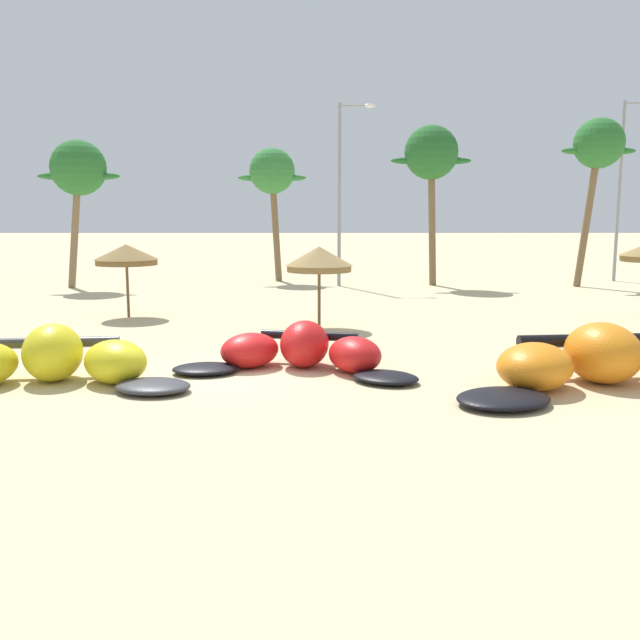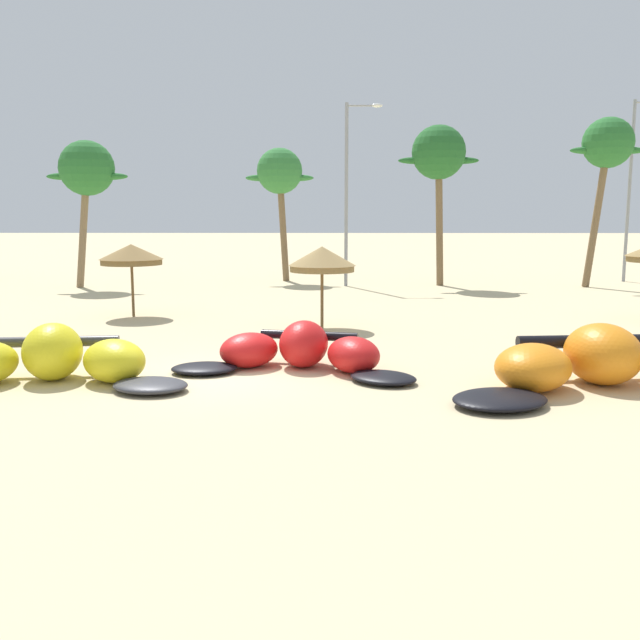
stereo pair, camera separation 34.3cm
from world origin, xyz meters
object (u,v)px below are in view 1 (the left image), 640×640
Objects in this scene: palm_left at (78,170)px; lamppost_west_center at (342,185)px; palm_left_of_gap at (272,174)px; lamppost_east_center at (622,183)px; beach_umbrella_near_van at (126,255)px; palm_center_left at (431,155)px; kite_left at (49,362)px; kite_left_of_center at (302,352)px; kite_center at (612,364)px; beach_umbrella_middle at (319,259)px; palm_center_right at (598,147)px.

palm_left is 0.80× the size of lamppost_west_center.
lamppost_east_center is (19.42, -0.09, -0.50)m from palm_left_of_gap.
palm_center_left reaches higher than beach_umbrella_near_van.
beach_umbrella_near_van reaches higher than kite_left.
kite_left_of_center is at bearing -58.80° from palm_left.
beach_umbrella_near_van is (-6.51, 8.74, 1.84)m from kite_left_of_center.
beach_umbrella_near_van reaches higher than kite_center.
beach_umbrella_middle is (0.45, 6.24, 1.84)m from kite_left_of_center.
palm_left_of_gap is at bearing 109.78° from kite_center.
palm_left is 10.18m from palm_left_of_gap.
kite_center is 10.32m from beach_umbrella_middle.
palm_center_right is 0.92× the size of lamppost_west_center.
kite_center is (12.25, -0.30, 0.02)m from kite_left.
palm_left_of_gap is (9.49, 3.67, 0.04)m from palm_left.
lamppost_west_center is (3.79, -2.84, -0.74)m from palm_left_of_gap.
palm_left_of_gap is (3.44, 24.21, 5.47)m from kite_left.
palm_center_right is at bearing -10.71° from palm_left_of_gap.
palm_left_of_gap is (4.44, 14.02, 3.69)m from beach_umbrella_near_van.
kite_center is (6.74, -1.75, 0.08)m from kite_left_of_center.
kite_left is 5.70m from kite_left_of_center.
kite_left is 0.82× the size of kite_center.
palm_center_left is at bearing -16.26° from palm_left_of_gap.
lamppost_east_center is at bearing 12.08° from palm_center_left.
kite_left_of_center is 20.56m from lamppost_west_center.
palm_center_right reaches higher than palm_left.
kite_center is 22.93m from palm_center_left.
palm_center_left is (6.34, 20.31, 6.32)m from kite_left_of_center.
beach_umbrella_near_van is at bearing 141.63° from kite_center.
beach_umbrella_near_van is at bearing 126.66° from kite_left_of_center.
kite_left_of_center is 25.38m from palm_center_right.
beach_umbrella_near_van is 0.27× the size of lamppost_east_center.
palm_left reaches higher than kite_left.
beach_umbrella_near_van reaches higher than kite_left_of_center.
palm_left is (-5.05, 10.34, 3.64)m from beach_umbrella_near_van.
kite_left is 1.10× the size of kite_left_of_center.
palm_left reaches higher than beach_umbrella_middle.
lamppost_west_center is 15.87m from lamppost_east_center.
lamppost_west_center is at bearing -36.83° from palm_left_of_gap.
lamppost_west_center is at bearing 3.61° from palm_left.
kite_left_of_center is 6.52m from beach_umbrella_middle.
kite_left_of_center is 0.80× the size of palm_left.
beach_umbrella_near_van is at bearing 160.25° from beach_umbrella_middle.
beach_umbrella_middle is at bearing -46.91° from palm_left.
palm_center_right reaches higher than beach_umbrella_near_van.
palm_left is at bearing 121.20° from kite_left_of_center.
beach_umbrella_near_van is 14.19m from lamppost_west_center.
kite_left_of_center is 22.19m from palm_center_left.
palm_left is 13.32m from lamppost_west_center.
kite_left is at bearing -73.59° from palm_left.
lamppost_west_center reaches higher than palm_center_right.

